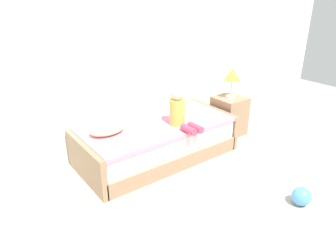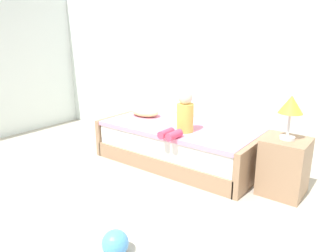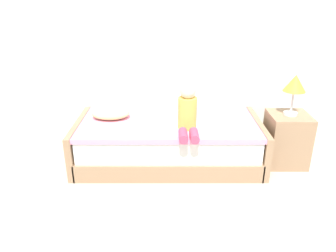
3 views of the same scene
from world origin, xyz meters
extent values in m
cube|color=silver|center=(0.00, 2.60, 1.45)|extent=(7.20, 0.10, 2.90)
cube|color=#997556|center=(-0.66, 2.00, 0.10)|extent=(2.00, 1.00, 0.20)
cube|color=white|center=(-0.66, 2.00, 0.33)|extent=(1.94, 0.94, 0.25)
cube|color=pink|center=(-0.66, 2.00, 0.47)|extent=(1.98, 0.98, 0.05)
cube|color=#997556|center=(-1.68, 2.00, 0.25)|extent=(0.07, 1.00, 0.50)
cube|color=#997556|center=(0.36, 2.00, 0.25)|extent=(0.07, 1.00, 0.50)
cube|color=#997556|center=(0.69, 1.95, 0.30)|extent=(0.44, 0.44, 0.60)
cylinder|color=silver|center=(0.69, 1.95, 0.61)|extent=(0.15, 0.15, 0.03)
cylinder|color=silver|center=(0.69, 1.95, 0.75)|extent=(0.02, 0.02, 0.24)
cone|color=#F29E33|center=(0.69, 1.95, 0.96)|extent=(0.24, 0.24, 0.18)
cylinder|color=gold|center=(-0.46, 1.82, 0.67)|extent=(0.20, 0.20, 0.34)
sphere|color=beige|center=(-0.46, 1.82, 0.92)|extent=(0.17, 0.17, 0.17)
cylinder|color=#D83F60|center=(-0.52, 1.52, 0.55)|extent=(0.09, 0.22, 0.09)
cylinder|color=#D83F60|center=(-0.41, 1.52, 0.55)|extent=(0.09, 0.22, 0.09)
ellipsoid|color=#F2E58C|center=(-1.33, 2.10, 0.56)|extent=(0.44, 0.30, 0.13)
sphere|color=#4C99E5|center=(-0.03, 0.22, 0.10)|extent=(0.20, 0.20, 0.20)
camera|label=1|loc=(-2.81, -1.13, 2.14)|focal=33.52mm
camera|label=2|loc=(1.46, -1.11, 1.60)|focal=32.66mm
camera|label=3|loc=(-0.67, -1.40, 1.89)|focal=34.72mm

